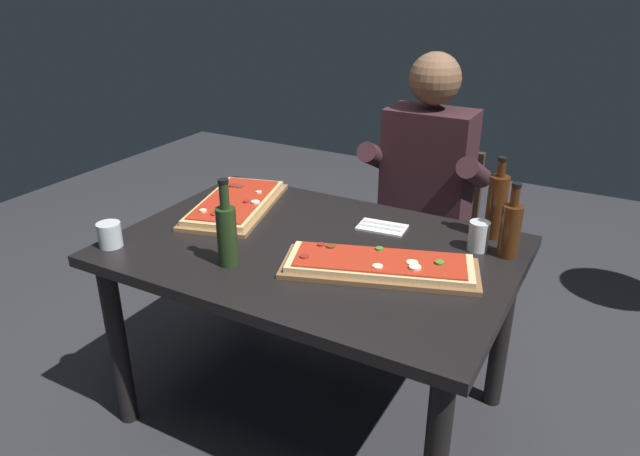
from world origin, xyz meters
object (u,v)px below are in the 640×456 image
dining_table (313,269)px  seated_diner (423,189)px  pizza_rectangular_front (380,265)px  vinegar_bottle_green (511,228)px  oil_bottle_amber (497,205)px  pizza_rectangular_left (235,203)px  diner_chair (428,231)px  tumbler_near_camera (110,235)px  wine_bottle_dark (227,232)px  tumbler_far_side (478,238)px

dining_table → seated_diner: (0.15, 0.74, 0.10)m
pizza_rectangular_front → vinegar_bottle_green: size_ratio=2.57×
oil_bottle_amber → seated_diner: seated_diner is taller
vinegar_bottle_green → pizza_rectangular_left: bearing=-174.7°
seated_diner → diner_chair: bearing=90.0°
pizza_rectangular_front → tumbler_near_camera: 0.96m
pizza_rectangular_left → tumbler_near_camera: 0.53m
pizza_rectangular_front → tumbler_near_camera: size_ratio=7.71×
pizza_rectangular_left → vinegar_bottle_green: bearing=5.3°
pizza_rectangular_left → wine_bottle_dark: wine_bottle_dark is taller
pizza_rectangular_front → oil_bottle_amber: bearing=59.9°
wine_bottle_dark → seated_diner: seated_diner is taller
tumbler_far_side → diner_chair: diner_chair is taller
dining_table → tumbler_far_side: size_ratio=13.23×
pizza_rectangular_front → wine_bottle_dark: (-0.46, -0.20, 0.10)m
pizza_rectangular_left → pizza_rectangular_front: bearing=-16.1°
dining_table → tumbler_far_side: bearing=25.9°
seated_diner → wine_bottle_dark: bearing=-108.1°
pizza_rectangular_left → seated_diner: size_ratio=0.46×
oil_bottle_amber → seated_diner: 0.54m
pizza_rectangular_front → oil_bottle_amber: size_ratio=2.23×
tumbler_far_side → tumbler_near_camera: bearing=-152.3°
pizza_rectangular_front → tumbler_near_camera: tumbler_near_camera is taller
oil_bottle_amber → vinegar_bottle_green: bearing=-58.4°
vinegar_bottle_green → tumbler_near_camera: (-1.25, -0.61, -0.06)m
tumbler_near_camera → tumbler_far_side: (1.15, 0.60, 0.00)m
diner_chair → pizza_rectangular_left: bearing=-130.7°
dining_table → wine_bottle_dark: 0.38m
dining_table → wine_bottle_dark: (-0.18, -0.26, 0.21)m
seated_diner → vinegar_bottle_green: bearing=-45.2°
dining_table → pizza_rectangular_front: (0.28, -0.06, 0.11)m
vinegar_bottle_green → wine_bottle_dark: bearing=-147.3°
oil_bottle_amber → tumbler_far_side: 0.16m
pizza_rectangular_front → seated_diner: size_ratio=0.51×
wine_bottle_dark → oil_bottle_amber: size_ratio=0.98×
tumbler_near_camera → pizza_rectangular_front: bearing=17.8°
oil_bottle_amber → wine_bottle_dark: bearing=-138.1°
dining_table → seated_diner: 0.76m
dining_table → diner_chair: diner_chair is taller
pizza_rectangular_front → wine_bottle_dark: 0.51m
diner_chair → seated_diner: seated_diner is taller
seated_diner → pizza_rectangular_front: bearing=-80.2°
tumbler_far_side → seated_diner: seated_diner is taller
oil_bottle_amber → vinegar_bottle_green: size_ratio=1.15×
vinegar_bottle_green → tumbler_near_camera: 1.39m
dining_table → diner_chair: (0.15, 0.86, -0.16)m
dining_table → pizza_rectangular_front: bearing=-11.4°
tumbler_far_side → diner_chair: size_ratio=0.12×
tumbler_near_camera → tumbler_far_side: 1.30m
pizza_rectangular_left → seated_diner: 0.84m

